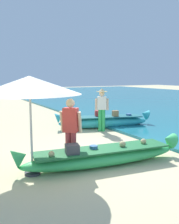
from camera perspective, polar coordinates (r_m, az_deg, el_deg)
The scene contains 6 objects.
ground_plane at distance 7.23m, azimuth 3.32°, elevation -9.91°, with size 80.00×80.00×0.00m, color beige.
boat_green_foreground at distance 6.45m, azimuth 3.01°, elevation -9.85°, with size 4.48×1.20×0.73m.
boat_cyan_midground at distance 10.95m, azimuth 3.23°, elevation -2.10°, with size 4.18×1.79×0.79m.
person_vendor_hatted at distance 10.15m, azimuth 2.80°, elevation 1.24°, with size 0.57×0.46×1.75m.
person_tourist_customer at distance 6.30m, azimuth -4.27°, elevation -3.66°, with size 0.54×0.52×1.69m.
patio_umbrella_large at distance 5.69m, azimuth -13.38°, elevation 5.84°, with size 2.28×2.28×2.25m.
Camera 1 is at (-3.63, -5.83, 2.26)m, focal length 40.46 mm.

